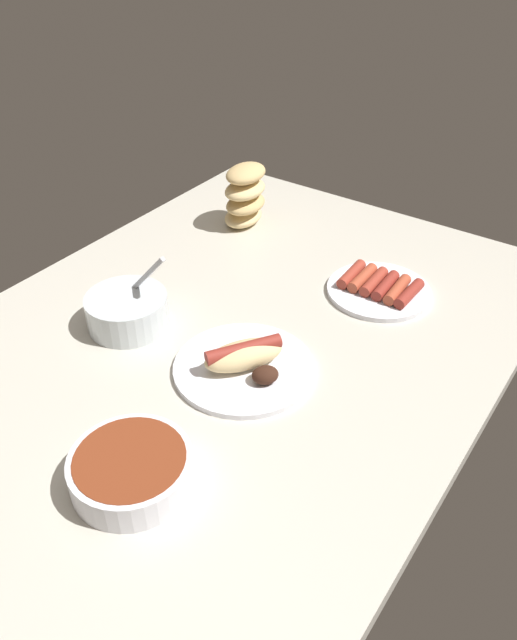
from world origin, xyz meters
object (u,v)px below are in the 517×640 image
at_px(plate_sausages, 379,288).
at_px(bowl_chili, 131,469).
at_px(bread_stack, 245,196).
at_px(bowl_coleslaw, 127,309).
at_px(plate_hotdog_assembled, 245,362).

bearing_deg(plate_sausages, bowl_chili, 173.73).
distance_m(bowl_chili, bread_stack, 0.77).
bearing_deg(bread_stack, bowl_coleslaw, -172.82).
xyz_separation_m(plate_hotdog_assembled, bowl_coleslaw, (-0.02, 0.25, 0.02)).
distance_m(bowl_coleslaw, bread_stack, 0.44).
bearing_deg(bread_stack, plate_sausages, -101.98).
height_order(plate_hotdog_assembled, bowl_chili, plate_hotdog_assembled).
bearing_deg(bread_stack, plate_hotdog_assembled, -144.12).
height_order(bowl_chili, bread_stack, bread_stack).
height_order(plate_hotdog_assembled, bread_stack, bread_stack).
height_order(plate_hotdog_assembled, bowl_coleslaw, bowl_coleslaw).
distance_m(plate_hotdog_assembled, bowl_coleslaw, 0.25).
distance_m(bowl_coleslaw, plate_sausages, 0.49).
relative_size(bowl_coleslaw, bread_stack, 1.06).
xyz_separation_m(plate_hotdog_assembled, plate_sausages, (0.34, -0.08, -0.01)).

